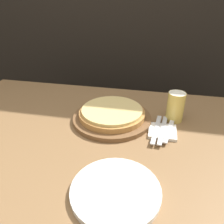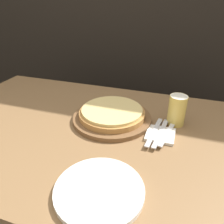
# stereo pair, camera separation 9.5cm
# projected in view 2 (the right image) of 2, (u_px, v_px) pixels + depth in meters

# --- Properties ---
(dining_table) EXTENTS (1.51, 0.90, 0.76)m
(dining_table) POSITION_uv_depth(u_px,v_px,m) (97.00, 193.00, 1.09)
(dining_table) COLOR olive
(dining_table) RESTS_ON ground_plane
(pizza_on_board) EXTENTS (0.34, 0.34, 0.06)m
(pizza_on_board) POSITION_uv_depth(u_px,v_px,m) (112.00, 115.00, 0.96)
(pizza_on_board) COLOR brown
(pizza_on_board) RESTS_ON dining_table
(beer_glass) EXTENTS (0.07, 0.07, 0.13)m
(beer_glass) POSITION_uv_depth(u_px,v_px,m) (177.00, 109.00, 0.91)
(beer_glass) COLOR #E5C65B
(beer_glass) RESTS_ON dining_table
(dinner_plate) EXTENTS (0.26, 0.26, 0.02)m
(dinner_plate) POSITION_uv_depth(u_px,v_px,m) (99.00, 190.00, 0.62)
(dinner_plate) COLOR white
(dinner_plate) RESTS_ON dining_table
(napkin_stack) EXTENTS (0.11, 0.11, 0.01)m
(napkin_stack) POSITION_uv_depth(u_px,v_px,m) (160.00, 135.00, 0.86)
(napkin_stack) COLOR white
(napkin_stack) RESTS_ON dining_table
(fork) EXTENTS (0.04, 0.22, 0.00)m
(fork) POSITION_uv_depth(u_px,v_px,m) (154.00, 132.00, 0.86)
(fork) COLOR silver
(fork) RESTS_ON napkin_stack
(dinner_knife) EXTENTS (0.04, 0.22, 0.00)m
(dinner_knife) POSITION_uv_depth(u_px,v_px,m) (161.00, 133.00, 0.86)
(dinner_knife) COLOR silver
(dinner_knife) RESTS_ON napkin_stack
(spoon) EXTENTS (0.05, 0.18, 0.00)m
(spoon) POSITION_uv_depth(u_px,v_px,m) (167.00, 134.00, 0.85)
(spoon) COLOR silver
(spoon) RESTS_ON napkin_stack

